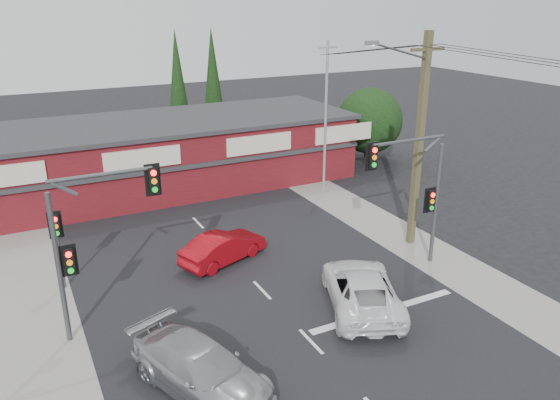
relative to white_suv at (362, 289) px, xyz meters
name	(u,v)px	position (x,y,z in m)	size (l,w,h in m)	color
ground	(285,315)	(-2.92, 0.78, -0.76)	(120.00, 120.00, 0.00)	black
road_strip	(235,261)	(-2.92, 5.78, -0.75)	(14.00, 70.00, 0.01)	black
verge_left	(33,306)	(-11.42, 5.78, -0.75)	(3.00, 70.00, 0.02)	gray
verge_right	(385,228)	(5.58, 5.78, -0.75)	(3.00, 70.00, 0.02)	gray
stop_line	(384,311)	(0.58, -0.72, -0.74)	(6.50, 0.35, 0.01)	silver
white_suv	(362,289)	(0.00, 0.00, 0.00)	(2.51, 5.45, 1.52)	white
silver_suv	(201,369)	(-7.15, -1.83, 0.00)	(2.14, 5.26, 1.53)	#9C9EA1
red_sedan	(223,247)	(-3.35, 6.03, -0.07)	(1.46, 4.19, 1.38)	maroon
lane_dashes	(285,314)	(-2.92, 0.82, -0.74)	(0.12, 37.69, 0.01)	silver
shop_building	(144,156)	(-3.91, 17.76, 1.38)	(27.30, 8.40, 4.22)	#531016
tree_cluster	(368,123)	(11.77, 16.22, 2.14)	(5.90, 5.10, 5.50)	#2D2116
conifer_near	(178,82)	(0.58, 24.78, 4.72)	(1.80, 1.80, 9.25)	#2D2116
conifer_far	(213,76)	(4.08, 26.78, 4.72)	(1.80, 1.80, 9.25)	#2D2116
traffic_mast_left	(88,232)	(-9.35, 2.78, 3.17)	(3.77, 0.27, 5.97)	#47494C
traffic_mast_right	(418,183)	(3.94, 1.78, 3.19)	(3.96, 0.27, 5.97)	#47494C
pedestal_signal	(57,234)	(-10.12, 6.78, 1.65)	(0.55, 0.27, 3.38)	#47494C
utility_pole	(418,135)	(5.44, 3.77, 4.64)	(4.38, 0.59, 10.00)	brown
steel_pole	(326,114)	(6.08, 12.78, 3.95)	(1.20, 0.16, 9.00)	gray
power_lines	(533,66)	(5.55, -1.69, 8.28)	(2.01, 29.00, 1.22)	black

